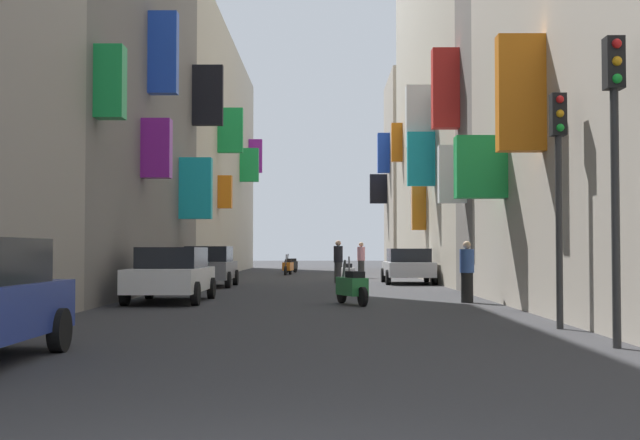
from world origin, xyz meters
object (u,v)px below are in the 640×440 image
parked_car_grey (209,266)px  pedestrian_crossing (338,262)px  pedestrian_near_left (467,272)px  scooter_orange (288,266)px  pedestrian_near_right (361,260)px  scooter_green (352,287)px  scooter_white (348,274)px  parked_car_silver (408,265)px  traffic_light_near_corner (559,168)px  traffic_light_far_corner (615,136)px  parked_car_white (171,273)px  scooter_black (291,265)px

parked_car_grey → pedestrian_crossing: 5.93m
pedestrian_near_left → scooter_orange: bearing=103.4°
pedestrian_crossing → pedestrian_near_left: (3.19, -12.87, -0.08)m
pedestrian_crossing → pedestrian_near_right: size_ratio=1.01×
parked_car_grey → scooter_orange: 14.79m
scooter_green → scooter_white: same height
parked_car_silver → scooter_orange: parked_car_silver is taller
pedestrian_near_right → traffic_light_near_corner: traffic_light_near_corner is taller
parked_car_silver → traffic_light_far_corner: (0.73, -22.64, 2.26)m
pedestrian_crossing → pedestrian_near_right: (1.22, 6.18, -0.01)m
scooter_green → pedestrian_near_left: pedestrian_near_left is taller
scooter_white → traffic_light_near_corner: 18.14m
parked_car_white → scooter_black: bearing=85.8°
parked_car_silver → scooter_black: bearing=108.9°
scooter_black → traffic_light_far_corner: size_ratio=0.40×
traffic_light_near_corner → traffic_light_far_corner: bearing=-89.9°
scooter_green → parked_car_white: bearing=165.9°
traffic_light_near_corner → parked_car_white: bearing=137.1°
scooter_black → traffic_light_near_corner: (6.16, -35.60, 2.38)m
scooter_orange → traffic_light_near_corner: traffic_light_near_corner is taller
scooter_orange → parked_car_white: bearing=-95.0°
traffic_light_near_corner → pedestrian_crossing: bearing=100.1°
scooter_orange → traffic_light_near_corner: size_ratio=0.46×
scooter_green → scooter_orange: 25.23m
traffic_light_far_corner → traffic_light_near_corner: bearing=90.1°
scooter_orange → pedestrian_near_left: bearing=-76.6°
parked_car_grey → scooter_white: 5.34m
scooter_green → pedestrian_near_left: size_ratio=1.14×
scooter_green → scooter_white: size_ratio=0.93×
parked_car_white → pedestrian_near_right: pedestrian_near_right is taller
pedestrian_near_right → parked_car_silver: bearing=-76.1°
pedestrian_near_left → scooter_green: bearing=-163.5°
parked_car_silver → pedestrian_crossing: 2.90m
parked_car_white → traffic_light_far_corner: 13.57m
parked_car_white → pedestrian_near_left: pedestrian_near_left is taller
parked_car_grey → traffic_light_far_corner: traffic_light_far_corner is taller
scooter_black → pedestrian_near_right: size_ratio=1.01×
scooter_black → pedestrian_crossing: 15.60m
scooter_orange → pedestrian_crossing: size_ratio=1.07×
parked_car_white → scooter_white: parked_car_white is taller
pedestrian_crossing → traffic_light_near_corner: bearing=-79.9°
parked_car_silver → scooter_green: bearing=-101.6°
pedestrian_near_right → scooter_orange: bearing=126.5°
parked_car_grey → scooter_black: bearing=82.8°
pedestrian_crossing → pedestrian_near_right: 6.29m
pedestrian_near_right → traffic_light_far_corner: 29.47m
parked_car_grey → parked_car_silver: bearing=19.9°
parked_car_white → pedestrian_near_left: size_ratio=2.75×
parked_car_white → scooter_green: 4.94m
scooter_orange → scooter_green: bearing=-83.8°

